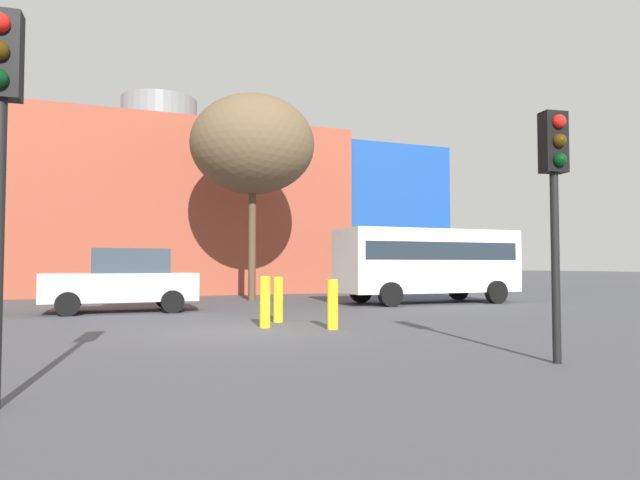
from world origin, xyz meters
TOP-DOWN VIEW (x-y plane):
  - ground_plane at (0.00, 0.00)m, footprint 200.00×200.00m
  - building_backdrop at (0.14, 19.26)m, footprint 30.84×10.30m
  - parked_car_2 at (-2.06, 6.08)m, footprint 4.41×2.16m
  - white_bus at (8.67, 6.11)m, footprint 6.80×2.62m
  - traffic_light_near_left at (-3.69, -5.65)m, footprint 0.38×0.37m
  - traffic_light_near_right at (3.45, -5.65)m, footprint 0.39×0.38m
  - bare_tree_1 at (2.93, 9.90)m, footprint 4.99×4.99m
  - bollard_yellow_0 at (1.42, 1.45)m, footprint 0.24×0.24m
  - bollard_yellow_1 at (2.08, -0.49)m, footprint 0.24×0.24m
  - bollard_yellow_2 at (0.77, 0.38)m, footprint 0.24×0.24m

SIDE VIEW (x-z plane):
  - ground_plane at x=0.00m, z-range 0.00..0.00m
  - bollard_yellow_1 at x=2.08m, z-range 0.00..1.10m
  - bollard_yellow_0 at x=1.42m, z-range 0.00..1.12m
  - bollard_yellow_2 at x=0.77m, z-range 0.00..1.17m
  - parked_car_2 at x=-2.06m, z-range -0.01..1.90m
  - white_bus at x=8.67m, z-range 0.26..2.98m
  - traffic_light_near_right at x=3.45m, z-range 0.87..4.54m
  - traffic_light_near_left at x=-3.69m, z-range 0.94..4.93m
  - building_backdrop at x=0.14m, z-range -1.00..9.38m
  - bare_tree_1 at x=2.93m, z-range 2.12..10.39m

